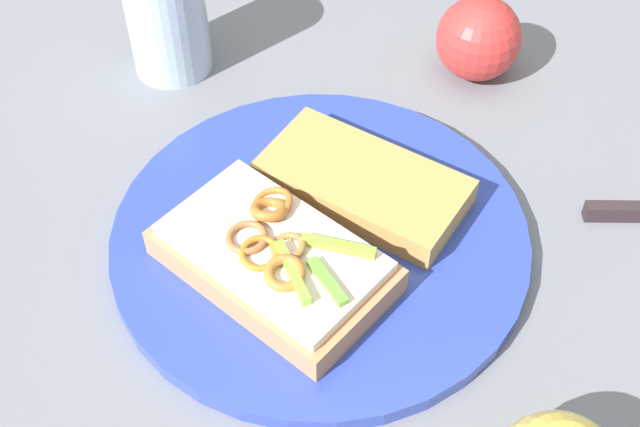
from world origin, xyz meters
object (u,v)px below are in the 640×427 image
Objects in this scene: drinking_glass at (166,14)px; apple_1 at (479,38)px; sandwich at (274,257)px; bread_slice_side at (363,183)px; knife at (632,213)px; plate at (320,237)px.

apple_1 is at bearing 84.14° from drinking_glass.
apple_1 is (-0.23, 0.19, 0.01)m from sandwich.
bread_slice_side is at bearing -89.86° from sandwich.
drinking_glass reaches higher than sandwich.
knife is (0.22, 0.37, -0.05)m from drinking_glass.
sandwich is at bearing -39.50° from apple_1.
sandwich is at bearing 18.44° from drinking_glass.
plate is 0.26m from drinking_glass.
plate is 0.05m from bread_slice_side.
plate is 0.06m from sandwich.
bread_slice_side is at bearing 39.99° from drinking_glass.
apple_1 reaches higher than bread_slice_side.
sandwich is 2.44× the size of apple_1.
sandwich reaches higher than knife.
knife is (-0.05, 0.28, -0.02)m from sandwich.
knife is (0.19, 0.09, -0.03)m from apple_1.
apple_1 is 0.69× the size of knife.
drinking_glass is (-0.03, -0.28, 0.02)m from apple_1.
plate is at bearing 81.64° from bread_slice_side.
sandwich reaches higher than bread_slice_side.
knife is (0.03, 0.21, -0.02)m from bread_slice_side.
plate is at bearing -89.71° from sandwich.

